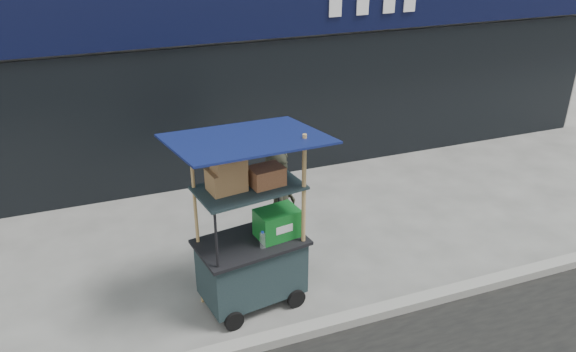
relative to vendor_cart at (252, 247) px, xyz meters
name	(u,v)px	position (x,y,z in m)	size (l,w,h in m)	color
ground	(293,325)	(0.29, -0.59, -0.79)	(80.00, 80.00, 0.00)	#61605C
curb	(300,332)	(0.29, -0.79, -0.73)	(80.00, 0.18, 0.12)	gray
vendor_cart	(252,247)	(0.00, 0.00, 0.00)	(1.82, 1.41, 2.24)	#1A282C
vendor_man	(280,207)	(0.61, 0.72, 0.03)	(0.59, 0.39, 1.63)	#26281D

